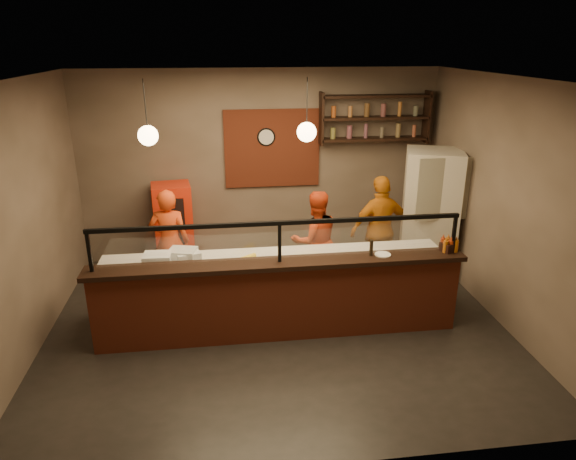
{
  "coord_description": "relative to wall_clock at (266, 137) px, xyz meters",
  "views": [
    {
      "loc": [
        -0.65,
        -6.03,
        3.61
      ],
      "look_at": [
        0.18,
        0.3,
        1.24
      ],
      "focal_mm": 32.0,
      "sensor_mm": 36.0,
      "label": 1
    }
  ],
  "objects": [
    {
      "name": "pepper_mill",
      "position": [
        1.06,
        -2.72,
        -0.94
      ],
      "size": [
        0.06,
        0.06,
        0.21
      ],
      "primitive_type": "cylinder",
      "rotation": [
        0.0,
        0.0,
        -0.26
      ],
      "color": "black",
      "rests_on": "counter_ledge"
    },
    {
      "name": "sneeze_guard",
      "position": [
        -0.1,
        -2.76,
        -0.73
      ],
      "size": [
        4.5,
        0.05,
        0.52
      ],
      "color": "white",
      "rests_on": "counter_ledge"
    },
    {
      "name": "brick_patch",
      "position": [
        0.1,
        0.01,
        -0.2
      ],
      "size": [
        1.6,
        0.04,
        1.3
      ],
      "primitive_type": "cube",
      "color": "maroon",
      "rests_on": "wall_back"
    },
    {
      "name": "cook_left",
      "position": [
        -1.57,
        -1.25,
        -1.3
      ],
      "size": [
        0.62,
        0.44,
        1.6
      ],
      "primitive_type": "imported",
      "rotation": [
        0.0,
        0.0,
        3.04
      ],
      "color": "#DF4215",
      "rests_on": "floor"
    },
    {
      "name": "worktop",
      "position": [
        -0.1,
        -2.26,
        -1.23
      ],
      "size": [
        4.6,
        0.75,
        0.05
      ],
      "primitive_type": "cube",
      "color": "silver",
      "rests_on": "worktop_cabinet"
    },
    {
      "name": "ceiling",
      "position": [
        -0.1,
        -2.46,
        1.1
      ],
      "size": [
        6.0,
        6.0,
        0.0
      ],
      "primitive_type": "plane",
      "rotation": [
        3.14,
        0.0,
        0.0
      ],
      "color": "#38302B",
      "rests_on": "wall_back"
    },
    {
      "name": "wall_back",
      "position": [
        -0.1,
        0.04,
        -0.5
      ],
      "size": [
        6.0,
        0.0,
        6.0
      ],
      "primitive_type": "plane",
      "rotation": [
        1.57,
        0.0,
        0.0
      ],
      "color": "#786458",
      "rests_on": "floor"
    },
    {
      "name": "wall_left",
      "position": [
        -3.1,
        -2.46,
        -0.5
      ],
      "size": [
        0.0,
        5.0,
        5.0
      ],
      "primitive_type": "plane",
      "rotation": [
        1.57,
        0.0,
        1.57
      ],
      "color": "#786458",
      "rests_on": "floor"
    },
    {
      "name": "pendant_right",
      "position": [
        0.3,
        -2.26,
        0.45
      ],
      "size": [
        0.24,
        0.24,
        0.77
      ],
      "color": "black",
      "rests_on": "ceiling"
    },
    {
      "name": "cook_right",
      "position": [
        1.64,
        -1.29,
        -1.25
      ],
      "size": [
        1.06,
        0.59,
        1.7
      ],
      "primitive_type": "imported",
      "rotation": [
        0.0,
        0.0,
        3.33
      ],
      "color": "#C36B12",
      "rests_on": "floor"
    },
    {
      "name": "pendant_left",
      "position": [
        -1.6,
        -2.26,
        0.45
      ],
      "size": [
        0.24,
        0.24,
        0.77
      ],
      "color": "black",
      "rests_on": "ceiling"
    },
    {
      "name": "condiment_caddy",
      "position": [
        2.1,
        -2.71,
        -0.98
      ],
      "size": [
        0.25,
        0.23,
        0.11
      ],
      "primitive_type": "cube",
      "rotation": [
        0.0,
        0.0,
        0.41
      ],
      "color": "black",
      "rests_on": "counter_ledge"
    },
    {
      "name": "rolling_pin",
      "position": [
        -0.52,
        -2.33,
        -1.17
      ],
      "size": [
        0.35,
        0.27,
        0.06
      ],
      "primitive_type": "cylinder",
      "rotation": [
        0.0,
        1.57,
        0.62
      ],
      "color": "yellow",
      "rests_on": "worktop"
    },
    {
      "name": "wall_shelving",
      "position": [
        1.8,
        -0.14,
        0.3
      ],
      "size": [
        1.84,
        0.28,
        0.85
      ],
      "color": "black",
      "rests_on": "wall_back"
    },
    {
      "name": "red_cooler",
      "position": [
        -1.59,
        -0.31,
        -1.39
      ],
      "size": [
        0.68,
        0.63,
        1.42
      ],
      "primitive_type": "cube",
      "rotation": [
        0.0,
        0.0,
        0.13
      ],
      "color": "red",
      "rests_on": "floor"
    },
    {
      "name": "small_plate",
      "position": [
        1.22,
        -2.73,
        -1.03
      ],
      "size": [
        0.21,
        0.21,
        0.01
      ],
      "primitive_type": "cylinder",
      "rotation": [
        0.0,
        0.0,
        0.02
      ],
      "color": "white",
      "rests_on": "counter_ledge"
    },
    {
      "name": "prep_tub_c",
      "position": [
        -1.62,
        -2.36,
        -1.11
      ],
      "size": [
        0.36,
        0.29,
        0.17
      ],
      "primitive_type": "cube",
      "rotation": [
        0.0,
        0.0,
        -0.05
      ],
      "color": "white",
      "rests_on": "worktop"
    },
    {
      "name": "cook_mid",
      "position": [
        0.6,
        -1.42,
        -1.33
      ],
      "size": [
        0.83,
        0.69,
        1.55
      ],
      "primitive_type": "imported",
      "rotation": [
        0.0,
        0.0,
        3.29
      ],
      "color": "red",
      "rests_on": "floor"
    },
    {
      "name": "pizza_dough",
      "position": [
        0.32,
        -2.38,
        -1.19
      ],
      "size": [
        0.57,
        0.57,
        0.01
      ],
      "primitive_type": "cylinder",
      "rotation": [
        0.0,
        0.0,
        -0.13
      ],
      "color": "beige",
      "rests_on": "worktop"
    },
    {
      "name": "counter_ledge",
      "position": [
        -0.1,
        -2.76,
        -1.07
      ],
      "size": [
        4.7,
        0.37,
        0.06
      ],
      "primitive_type": "cube",
      "color": "black",
      "rests_on": "service_counter"
    },
    {
      "name": "prep_tub_b",
      "position": [
        -1.31,
        -2.24,
        -1.11
      ],
      "size": [
        0.4,
        0.35,
        0.17
      ],
      "primitive_type": "cube",
      "rotation": [
        0.0,
        0.0,
        -0.24
      ],
      "color": "silver",
      "rests_on": "worktop"
    },
    {
      "name": "prep_tub_a",
      "position": [
        -1.24,
        -2.28,
        -1.13
      ],
      "size": [
        0.36,
        0.32,
        0.15
      ],
      "primitive_type": "cube",
      "rotation": [
        0.0,
        0.0,
        0.31
      ],
      "color": "silver",
      "rests_on": "worktop"
    },
    {
      "name": "wall_front",
      "position": [
        -0.1,
        -4.96,
        -0.5
      ],
      "size": [
        6.0,
        0.0,
        6.0
      ],
      "primitive_type": "plane",
      "rotation": [
        -1.57,
        0.0,
        0.0
      ],
      "color": "#786458",
      "rests_on": "floor"
    },
    {
      "name": "wall_right",
      "position": [
        2.9,
        -2.46,
        -0.5
      ],
      "size": [
        0.0,
        5.0,
        5.0
      ],
      "primitive_type": "plane",
      "rotation": [
        1.57,
        0.0,
        -1.57
      ],
      "color": "#786458",
      "rests_on": "floor"
    },
    {
      "name": "wall_clock",
      "position": [
        0.0,
        0.0,
        0.0
      ],
      "size": [
        0.3,
        0.04,
        0.3
      ],
      "primitive_type": "cylinder",
      "rotation": [
        1.57,
        0.0,
        0.0
      ],
      "color": "black",
      "rests_on": "wall_back"
    },
    {
      "name": "worktop_cabinet",
      "position": [
        -0.1,
        -2.26,
        -1.68
      ],
      "size": [
        4.6,
        0.75,
        0.85
      ],
      "primitive_type": "cube",
      "color": "gray",
      "rests_on": "floor"
    },
    {
      "name": "fridge",
      "position": [
        2.5,
        -1.1,
        -1.08
      ],
      "size": [
        1.06,
        1.02,
        2.03
      ],
      "primitive_type": "cube",
      "rotation": [
        0.0,
        0.0,
        -0.33
      ],
      "color": "beige",
      "rests_on": "floor"
    },
    {
      "name": "floor",
      "position": [
        -0.1,
        -2.46,
        -2.1
      ],
      "size": [
        6.0,
        6.0,
        0.0
      ],
      "primitive_type": "plane",
      "color": "black",
      "rests_on": "ground"
    },
    {
      "name": "service_counter",
      "position": [
        -0.1,
        -2.76,
        -1.6
      ],
      "size": [
        4.6,
        0.25,
        1.0
      ],
      "primitive_type": "cube",
      "color": "maroon",
      "rests_on": "floor"
    }
  ]
}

